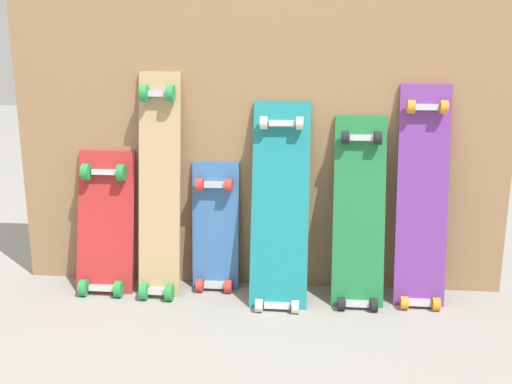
% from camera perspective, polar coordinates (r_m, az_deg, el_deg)
% --- Properties ---
extents(ground_plane, '(12.00, 12.00, 0.00)m').
position_cam_1_polar(ground_plane, '(2.71, 0.14, -8.66)').
color(ground_plane, gray).
extents(plywood_wall_panel, '(2.03, 0.04, 1.54)m').
position_cam_1_polar(plywood_wall_panel, '(2.58, 0.29, 7.90)').
color(plywood_wall_panel, '#99724C').
rests_on(plywood_wall_panel, ground).
extents(skateboard_red, '(0.24, 0.23, 0.64)m').
position_cam_1_polar(skateboard_red, '(2.70, -13.47, -3.35)').
color(skateboard_red, '#B22626').
rests_on(skateboard_red, ground).
extents(skateboard_natural, '(0.17, 0.24, 0.97)m').
position_cam_1_polar(skateboard_natural, '(2.59, -8.75, -0.12)').
color(skateboard_natural, tan).
rests_on(skateboard_natural, ground).
extents(skateboard_blue, '(0.19, 0.14, 0.60)m').
position_cam_1_polar(skateboard_blue, '(2.65, -3.69, -3.84)').
color(skateboard_blue, '#386BAD').
rests_on(skateboard_blue, ground).
extents(skateboard_teal, '(0.23, 0.30, 0.86)m').
position_cam_1_polar(skateboard_teal, '(2.50, 2.17, -2.01)').
color(skateboard_teal, '#197A7F').
rests_on(skateboard_teal, ground).
extents(skateboard_green, '(0.20, 0.26, 0.81)m').
position_cam_1_polar(skateboard_green, '(2.53, 9.28, -2.57)').
color(skateboard_green, '#1E7238').
rests_on(skateboard_green, ground).
extents(skateboard_purple, '(0.20, 0.23, 0.93)m').
position_cam_1_polar(skateboard_purple, '(2.56, 14.77, -1.19)').
color(skateboard_purple, '#6B338C').
rests_on(skateboard_purple, ground).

